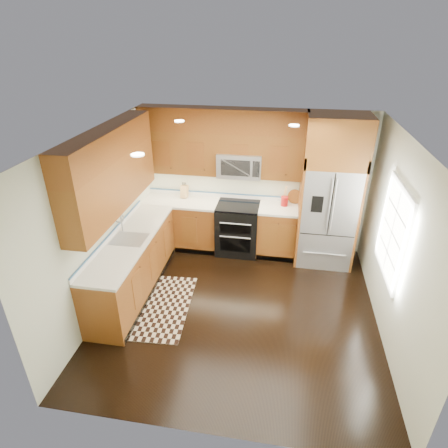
% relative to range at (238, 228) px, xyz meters
% --- Properties ---
extents(ground, '(4.00, 4.00, 0.00)m').
position_rel_range_xyz_m(ground, '(0.25, -1.67, -0.47)').
color(ground, black).
rests_on(ground, ground).
extents(wall_back, '(4.00, 0.02, 2.60)m').
position_rel_range_xyz_m(wall_back, '(0.25, 0.33, 0.83)').
color(wall_back, beige).
rests_on(wall_back, ground).
extents(wall_left, '(0.02, 4.00, 2.60)m').
position_rel_range_xyz_m(wall_left, '(-1.75, -1.67, 0.83)').
color(wall_left, beige).
rests_on(wall_left, ground).
extents(wall_right, '(0.02, 4.00, 2.60)m').
position_rel_range_xyz_m(wall_right, '(2.25, -1.67, 0.83)').
color(wall_right, beige).
rests_on(wall_right, ground).
extents(window, '(0.04, 1.10, 1.30)m').
position_rel_range_xyz_m(window, '(2.23, -1.47, 0.93)').
color(window, white).
rests_on(window, ground).
extents(base_cabinets, '(2.85, 3.00, 0.90)m').
position_rel_range_xyz_m(base_cabinets, '(-0.98, -0.77, -0.02)').
color(base_cabinets, brown).
rests_on(base_cabinets, ground).
extents(countertop, '(2.86, 3.01, 0.04)m').
position_rel_range_xyz_m(countertop, '(-0.84, -0.65, 0.45)').
color(countertop, silver).
rests_on(countertop, base_cabinets).
extents(upper_cabinets, '(2.85, 3.00, 1.15)m').
position_rel_range_xyz_m(upper_cabinets, '(-0.90, -0.58, 1.56)').
color(upper_cabinets, brown).
rests_on(upper_cabinets, ground).
extents(range, '(0.76, 0.67, 0.95)m').
position_rel_range_xyz_m(range, '(0.00, 0.00, 0.00)').
color(range, black).
rests_on(range, ground).
extents(microwave, '(0.76, 0.40, 0.42)m').
position_rel_range_xyz_m(microwave, '(-0.00, 0.13, 1.19)').
color(microwave, '#B2B2B7').
rests_on(microwave, ground).
extents(refrigerator, '(0.98, 0.75, 2.60)m').
position_rel_range_xyz_m(refrigerator, '(1.55, -0.04, 0.83)').
color(refrigerator, '#B2B2B7').
rests_on(refrigerator, ground).
extents(sink_faucet, '(0.54, 0.44, 0.37)m').
position_rel_range_xyz_m(sink_faucet, '(-1.48, -1.44, 0.52)').
color(sink_faucet, '#B2B2B7').
rests_on(sink_faucet, countertop).
extents(rug, '(0.99, 1.55, 0.01)m').
position_rel_range_xyz_m(rug, '(-0.95, -1.80, -0.46)').
color(rug, black).
rests_on(rug, ground).
extents(knife_block, '(0.12, 0.16, 0.30)m').
position_rel_range_xyz_m(knife_block, '(-1.04, 0.20, 0.59)').
color(knife_block, tan).
rests_on(knife_block, countertop).
extents(utensil_crock, '(0.16, 0.16, 0.37)m').
position_rel_range_xyz_m(utensil_crock, '(0.81, 0.13, 0.60)').
color(utensil_crock, '#A81415').
rests_on(utensil_crock, countertop).
extents(cutting_board, '(0.32, 0.32, 0.02)m').
position_rel_range_xyz_m(cutting_board, '(0.99, 0.27, 0.48)').
color(cutting_board, brown).
rests_on(cutting_board, countertop).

